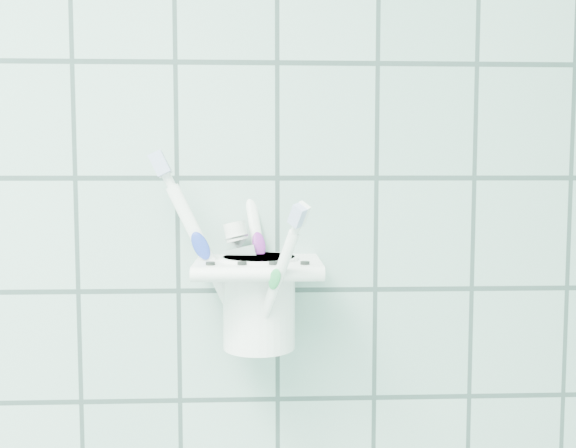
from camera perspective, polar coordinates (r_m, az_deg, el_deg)
The scene contains 6 objects.
holder_bracket at distance 0.69m, azimuth -2.68°, elevation -3.94°, with size 0.13×0.11×0.04m.
cup at distance 0.70m, azimuth -2.58°, elevation -6.63°, with size 0.09×0.09×0.10m.
toothbrush_pink at distance 0.68m, azimuth -3.59°, elevation -1.14°, with size 0.09×0.02×0.22m.
toothbrush_blue at distance 0.68m, azimuth -1.40°, elevation -1.84°, with size 0.04×0.07×0.20m.
toothbrush_orange at distance 0.68m, azimuth -3.06°, elevation -2.98°, with size 0.06×0.09×0.18m.
toothpaste_tube at distance 0.70m, azimuth -2.61°, elevation -4.14°, with size 0.05×0.03×0.14m.
Camera 1 is at (0.66, 0.47, 1.39)m, focal length 40.00 mm.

